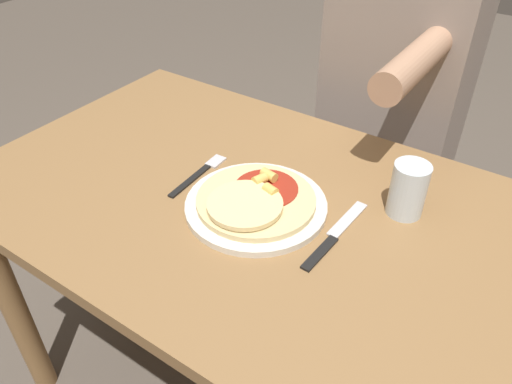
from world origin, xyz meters
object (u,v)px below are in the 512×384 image
plate (256,205)px  drinking_glass (408,190)px  person_diner (394,95)px  pizza (255,200)px  fork (201,173)px  dining_table (269,247)px  knife (334,235)px

plate → drinking_glass: drinking_glass is taller
drinking_glass → person_diner: (-0.21, 0.47, -0.05)m
plate → pizza: pizza is taller
plate → drinking_glass: size_ratio=2.56×
fork → person_diner: (0.20, 0.59, -0.00)m
plate → pizza: 0.02m
dining_table → knife: (0.15, -0.01, 0.11)m
plate → pizza: bearing=-92.0°
dining_table → knife: knife is taller
fork → pizza: bearing=-12.3°
dining_table → person_diner: (0.02, 0.60, 0.11)m
knife → drinking_glass: drinking_glass is taller
dining_table → fork: bearing=177.1°
person_diner → knife: bearing=-78.2°
dining_table → plate: 0.12m
plate → pizza: size_ratio=1.19×
person_diner → drinking_glass: bearing=-66.3°
knife → plate: bearing=-175.3°
knife → person_diner: 0.62m
plate → person_diner: person_diner is taller
plate → fork: (-0.16, 0.03, -0.00)m
fork → person_diner: 0.62m
person_diner → fork: bearing=-108.8°
plate → knife: 0.16m
dining_table → person_diner: bearing=88.3°
pizza → knife: (0.16, 0.02, -0.02)m
pizza → knife: bearing=6.3°
pizza → drinking_glass: bearing=32.8°
person_diner → dining_table: bearing=-91.7°
plate → fork: size_ratio=1.57×
plate → drinking_glass: 0.29m
plate → dining_table: bearing=49.1°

